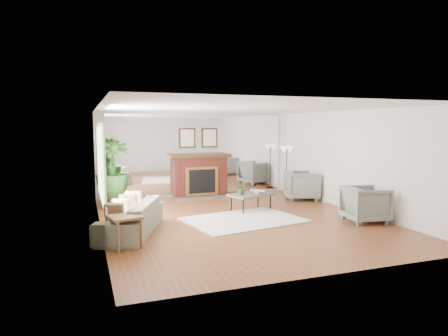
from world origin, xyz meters
name	(u,v)px	position (x,y,z in m)	size (l,w,h in m)	color
ground	(241,220)	(0.00, 0.00, 0.00)	(7.00, 7.00, 0.00)	brown
wall_left	(100,170)	(-2.99, 0.00, 1.25)	(0.02, 7.00, 2.50)	silver
wall_right	(353,161)	(2.99, 0.00, 1.25)	(0.02, 7.00, 2.50)	silver
wall_back	(198,154)	(0.00, 3.49, 1.25)	(6.00, 0.02, 2.50)	silver
mirror_panel	(198,154)	(0.00, 3.47, 1.25)	(5.40, 0.04, 2.40)	silver
window_panel	(101,163)	(-2.96, 0.40, 1.35)	(0.04, 2.40, 1.50)	#B2E09E
fireplace	(200,174)	(0.00, 3.26, 0.66)	(1.85, 0.83, 2.05)	maroon
area_rug	(244,220)	(0.05, -0.03, 0.01)	(2.49, 1.78, 0.03)	white
coffee_table	(251,195)	(0.62, 0.85, 0.40)	(1.23, 0.94, 0.43)	#5B5048
sofa	(131,217)	(-2.45, -0.29, 0.32)	(2.17, 0.85, 0.63)	gray
armchair_back	(302,185)	(2.60, 1.76, 0.41)	(0.88, 0.91, 0.82)	gray
armchair_front	(366,204)	(2.54, -1.06, 0.40)	(0.84, 0.87, 0.79)	gray
side_table	(125,221)	(-2.65, -1.23, 0.48)	(0.61, 0.61, 0.57)	olive
potted_ficus	(112,172)	(-2.60, 2.44, 0.94)	(0.90, 0.90, 1.76)	black
floor_lamp	(287,153)	(2.70, 2.87, 1.26)	(0.48, 0.27, 1.48)	black
tabletop_plant	(241,188)	(0.34, 0.83, 0.59)	(0.28, 0.24, 0.31)	#306926
fruit_bowl	(259,192)	(0.79, 0.78, 0.47)	(0.28, 0.28, 0.07)	olive
book	(254,191)	(0.82, 1.11, 0.45)	(0.23, 0.31, 0.02)	olive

